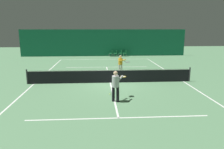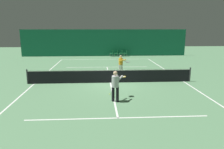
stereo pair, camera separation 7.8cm
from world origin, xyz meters
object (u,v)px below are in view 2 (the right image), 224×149
object	(u,v)px
player_near	(116,84)
tennis_ball	(110,94)
courtside_chair_0	(112,53)
courtside_chair_3	(126,53)
tennis_net	(110,76)
player_far	(121,63)
courtside_chair_1	(117,53)
courtside_chair_2	(121,53)

from	to	relation	value
player_near	tennis_ball	size ratio (longest dim) A/B	25.80
courtside_chair_0	courtside_chair_3	distance (m)	1.96
tennis_net	player_far	distance (m)	3.43
courtside_chair_1	courtside_chair_3	distance (m)	1.31
courtside_chair_2	player_near	bearing A→B (deg)	-6.75
courtside_chair_3	tennis_ball	world-z (taller)	courtside_chair_3
courtside_chair_0	tennis_ball	xyz separation A→B (m)	(-1.17, -17.57, -0.45)
tennis_net	courtside_chair_1	xyz separation A→B (m)	(1.64, 14.68, -0.03)
player_far	courtside_chair_0	xyz separation A→B (m)	(-0.12, 11.46, -0.45)
courtside_chair_2	courtside_chair_1	bearing A→B (deg)	-90.00
courtside_chair_0	player_near	bearing A→B (deg)	-2.79
player_far	courtside_chair_3	distance (m)	11.62
player_far	tennis_ball	world-z (taller)	player_far
tennis_net	courtside_chair_0	distance (m)	14.72
player_near	tennis_net	bearing A→B (deg)	32.02
courtside_chair_0	tennis_ball	distance (m)	17.62
player_far	courtside_chair_0	bearing A→B (deg)	147.77
courtside_chair_1	courtside_chair_3	world-z (taller)	same
courtside_chair_1	tennis_net	bearing A→B (deg)	-6.38
player_near	courtside_chair_0	size ratio (longest dim) A/B	2.03
player_near	courtside_chair_2	bearing A→B (deg)	24.34
courtside_chair_1	tennis_ball	bearing A→B (deg)	-5.93
player_near	courtside_chair_2	xyz separation A→B (m)	(2.23, 18.82, -0.51)
tennis_net	player_near	distance (m)	4.17
courtside_chair_3	courtside_chair_2	bearing A→B (deg)	-90.00
tennis_net	courtside_chair_1	distance (m)	14.77
player_near	courtside_chair_3	xyz separation A→B (m)	(2.88, 18.82, -0.51)
courtside_chair_0	courtside_chair_2	bearing A→B (deg)	90.00
player_near	courtside_chair_2	distance (m)	18.96
player_far	courtside_chair_1	xyz separation A→B (m)	(0.54, 11.46, -0.45)
tennis_net	courtside_chair_2	bearing A→B (deg)	81.11
tennis_net	player_far	size ratio (longest dim) A/B	7.51
courtside_chair_0	courtside_chair_1	world-z (taller)	same
tennis_net	courtside_chair_0	bearing A→B (deg)	86.16
player_near	courtside_chair_1	world-z (taller)	player_near
tennis_net	courtside_chair_1	size ratio (longest dim) A/B	14.29
tennis_net	courtside_chair_2	distance (m)	14.86
player_far	courtside_chair_0	world-z (taller)	player_far
tennis_ball	player_far	bearing A→B (deg)	78.11
courtside_chair_0	courtside_chair_3	bearing A→B (deg)	90.00
player_near	courtside_chair_0	xyz separation A→B (m)	(0.92, 18.82, -0.51)
player_near	courtside_chair_3	bearing A→B (deg)	22.38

